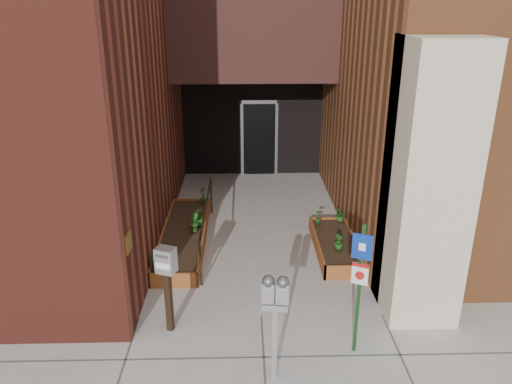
{
  "coord_description": "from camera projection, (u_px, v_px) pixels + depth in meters",
  "views": [
    {
      "loc": [
        -0.27,
        -6.88,
        4.85
      ],
      "look_at": [
        -0.04,
        1.8,
        1.5
      ],
      "focal_mm": 35.0,
      "sensor_mm": 36.0,
      "label": 1
    }
  ],
  "objects": [
    {
      "name": "parking_meter",
      "position": [
        275.0,
        300.0,
        6.42
      ],
      "size": [
        0.37,
        0.19,
        1.6
      ],
      "color": "#A7A6A9",
      "rests_on": "ground"
    },
    {
      "name": "handrail",
      "position": [
        206.0,
        212.0,
        10.35
      ],
      "size": [
        0.04,
        3.34,
        0.9
      ],
      "color": "black",
      "rests_on": "ground"
    },
    {
      "name": "payment_dropbox",
      "position": [
        167.0,
        272.0,
        7.49
      ],
      "size": [
        0.34,
        0.3,
        1.43
      ],
      "color": "black",
      "rests_on": "ground"
    },
    {
      "name": "shrub_right_b",
      "position": [
        319.0,
        216.0,
        10.8
      ],
      "size": [
        0.21,
        0.21,
        0.35
      ],
      "primitive_type": "imported",
      "rotation": [
        0.0,
        0.0,
        3.01
      ],
      "color": "#1B5B1A",
      "rests_on": "planter_right"
    },
    {
      "name": "shrub_left_d",
      "position": [
        203.0,
        194.0,
        11.92
      ],
      "size": [
        0.26,
        0.26,
        0.41
      ],
      "primitive_type": "imported",
      "rotation": [
        0.0,
        0.0,
        4.92
      ],
      "color": "#285C1A",
      "rests_on": "planter_left"
    },
    {
      "name": "shrub_left_a",
      "position": [
        157.0,
        260.0,
        8.98
      ],
      "size": [
        0.46,
        0.46,
        0.36
      ],
      "primitive_type": "imported",
      "rotation": [
        0.0,
        0.0,
        0.76
      ],
      "color": "#175318",
      "rests_on": "planter_left"
    },
    {
      "name": "planter_right",
      "position": [
        335.0,
        246.0,
        10.22
      ],
      "size": [
        0.8,
        2.2,
        0.3
      ],
      "color": "brown",
      "rests_on": "ground"
    },
    {
      "name": "shrub_left_c",
      "position": [
        198.0,
        217.0,
        10.71
      ],
      "size": [
        0.3,
        0.3,
        0.39
      ],
      "primitive_type": "imported",
      "rotation": [
        0.0,
        0.0,
        3.64
      ],
      "color": "#185418",
      "rests_on": "planter_left"
    },
    {
      "name": "shrub_right_a",
      "position": [
        339.0,
        242.0,
        9.69
      ],
      "size": [
        0.25,
        0.25,
        0.31
      ],
      "primitive_type": "imported",
      "rotation": [
        0.0,
        0.0,
        0.83
      ],
      "color": "#1D5017",
      "rests_on": "planter_right"
    },
    {
      "name": "sign_post",
      "position": [
        360.0,
        276.0,
        6.93
      ],
      "size": [
        0.26,
        0.13,
        2.05
      ],
      "color": "#153A18",
      "rests_on": "ground"
    },
    {
      "name": "shrub_left_b",
      "position": [
        194.0,
        222.0,
        10.46
      ],
      "size": [
        0.28,
        0.28,
        0.39
      ],
      "primitive_type": "imported",
      "rotation": [
        0.0,
        0.0,
        1.95
      ],
      "color": "#225117",
      "rests_on": "planter_left"
    },
    {
      "name": "ground",
      "position": [
        261.0,
        317.0,
        8.17
      ],
      "size": [
        80.0,
        80.0,
        0.0
      ],
      "primitive_type": "plane",
      "color": "#9E9991",
      "rests_on": "ground"
    },
    {
      "name": "planter_left",
      "position": [
        184.0,
        237.0,
        10.6
      ],
      "size": [
        0.9,
        3.6,
        0.3
      ],
      "color": "brown",
      "rests_on": "ground"
    },
    {
      "name": "shrub_right_c",
      "position": [
        340.0,
        215.0,
        10.95
      ],
      "size": [
        0.36,
        0.36,
        0.3
      ],
      "primitive_type": "imported",
      "rotation": [
        0.0,
        0.0,
        4.19
      ],
      "color": "#1F5F1B",
      "rests_on": "planter_right"
    }
  ]
}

